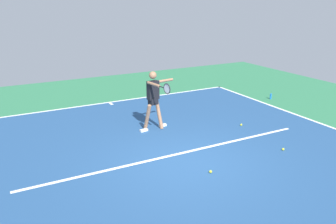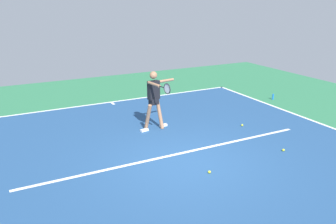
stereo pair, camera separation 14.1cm
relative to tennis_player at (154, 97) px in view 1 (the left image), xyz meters
name	(u,v)px [view 1 (the left image)]	position (x,y,z in m)	size (l,w,h in m)	color
ground_plane	(186,162)	(0.27, 2.33, -1.02)	(20.56, 20.56, 0.00)	#2D754C
court_surface	(186,162)	(0.27, 2.33, -1.02)	(10.35, 11.47, 0.00)	navy
court_line_baseline_near	(109,102)	(0.27, -3.36, -1.01)	(10.35, 0.10, 0.01)	white
court_line_sideline_left	(329,126)	(-4.85, 2.33, -1.01)	(0.10, 11.47, 0.01)	white
court_line_service	(177,154)	(0.27, 1.86, -1.01)	(7.76, 0.10, 0.01)	white
court_line_centre_mark	(111,104)	(0.27, -3.16, -1.01)	(0.10, 0.30, 0.01)	white
tennis_player	(154,97)	(0.00, 0.00, 0.00)	(1.18, 1.29, 1.78)	#9E7051
tennis_ball_by_baseline	(283,149)	(-2.28, 2.95, -0.98)	(0.07, 0.07, 0.07)	yellow
tennis_ball_centre_court	(241,125)	(-2.50, 1.00, -0.98)	(0.07, 0.07, 0.07)	yellow
tennis_ball_near_player	(211,172)	(0.08, 3.08, -0.98)	(0.07, 0.07, 0.07)	yellow
water_bottle	(271,96)	(-5.46, -0.82, -0.91)	(0.07, 0.07, 0.22)	blue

